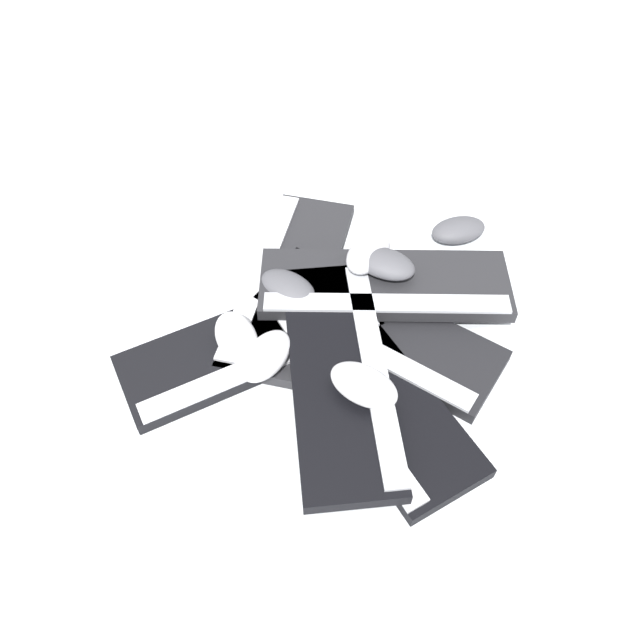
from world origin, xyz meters
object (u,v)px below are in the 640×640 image
object	(u,v)px
keyboard_0	(369,386)
mouse_4	(385,263)
keyboard_1	(375,328)
keyboard_5	(340,372)
keyboard_3	(252,345)
mouse_3	(236,336)
mouse_1	(266,356)
mouse_2	(368,253)
mouse_6	(458,230)
keyboard_4	(385,285)
mouse_5	(364,385)
keyboard_2	(289,281)
mouse_0	(288,288)

from	to	relation	value
keyboard_0	mouse_4	bearing A→B (deg)	152.91
keyboard_1	keyboard_5	size ratio (longest dim) A/B	0.95
keyboard_3	mouse_3	size ratio (longest dim) A/B	4.17
mouse_1	mouse_2	world-z (taller)	mouse_2
keyboard_1	mouse_6	world-z (taller)	mouse_6
keyboard_4	mouse_3	bearing A→B (deg)	-83.21
mouse_3	mouse_1	bearing A→B (deg)	29.58
keyboard_1	mouse_4	distance (m)	0.11
keyboard_3	mouse_1	bearing A→B (deg)	13.22
mouse_1	mouse_5	distance (m)	0.17
keyboard_2	mouse_6	size ratio (longest dim) A/B	4.12
keyboard_0	keyboard_4	distance (m)	0.20
mouse_2	mouse_6	xyz separation A→B (m)	(-0.06, 0.22, -0.06)
keyboard_1	keyboard_3	bearing A→B (deg)	-98.60
mouse_1	mouse_6	distance (m)	0.48
mouse_5	keyboard_4	bearing A→B (deg)	-68.94
keyboard_1	mouse_5	size ratio (longest dim) A/B	3.99
keyboard_4	mouse_5	bearing A→B (deg)	-30.13
keyboard_3	keyboard_0	bearing A→B (deg)	49.17
keyboard_3	keyboard_4	world-z (taller)	keyboard_4
mouse_2	mouse_5	distance (m)	0.28
mouse_4	mouse_3	bearing A→B (deg)	54.29
mouse_1	mouse_4	xyz separation A→B (m)	(-0.10, 0.24, 0.03)
keyboard_1	keyboard_0	bearing A→B (deg)	-25.40
mouse_3	mouse_6	distance (m)	0.50
mouse_4	mouse_6	bearing A→B (deg)	-111.50
keyboard_4	mouse_4	size ratio (longest dim) A/B	4.23
keyboard_3	mouse_6	bearing A→B (deg)	107.14
keyboard_0	mouse_2	xyz separation A→B (m)	(-0.22, 0.08, 0.07)
keyboard_4	keyboard_2	bearing A→B (deg)	-120.90
mouse_2	mouse_5	bearing A→B (deg)	26.63
keyboard_3	mouse_0	world-z (taller)	mouse_0
mouse_4	mouse_0	bearing A→B (deg)	35.82
keyboard_0	mouse_1	size ratio (longest dim) A/B	4.19
keyboard_1	mouse_2	world-z (taller)	mouse_2
mouse_2	mouse_3	size ratio (longest dim) A/B	1.00
keyboard_3	keyboard_5	distance (m)	0.17
keyboard_2	mouse_3	xyz separation A→B (m)	(0.12, -0.13, 0.04)
mouse_4	keyboard_2	bearing A→B (deg)	19.17
mouse_1	mouse_3	world-z (taller)	same
keyboard_4	keyboard_5	bearing A→B (deg)	-42.20
mouse_0	mouse_4	world-z (taller)	mouse_4
keyboard_4	mouse_0	size ratio (longest dim) A/B	4.23
mouse_0	mouse_5	size ratio (longest dim) A/B	1.00
keyboard_0	mouse_1	bearing A→B (deg)	-119.56
mouse_1	keyboard_0	bearing A→B (deg)	-71.47
mouse_4	mouse_1	bearing A→B (deg)	67.09
mouse_5	keyboard_3	bearing A→B (deg)	-1.06
keyboard_3	mouse_3	xyz separation A→B (m)	(0.00, -0.02, 0.04)
keyboard_2	mouse_0	distance (m)	0.06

